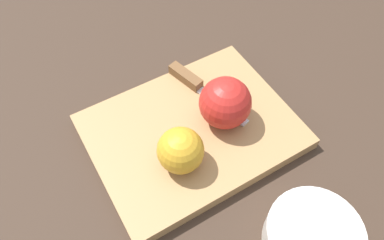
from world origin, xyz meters
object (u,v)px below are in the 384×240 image
(apple_half_right, at_px, (225,102))
(knife, at_px, (192,82))
(apple_half_left, at_px, (180,150))
(bowl, at_px, (313,236))

(apple_half_right, xyz_separation_m, knife, (-0.02, 0.08, -0.03))
(apple_half_left, xyz_separation_m, bowl, (0.12, -0.16, -0.03))
(apple_half_right, height_order, knife, apple_half_right)
(knife, height_order, bowl, bowl)
(apple_half_left, xyz_separation_m, apple_half_right, (0.09, 0.05, 0.01))
(apple_half_left, distance_m, knife, 0.15)
(apple_half_left, height_order, bowl, apple_half_left)
(knife, bearing_deg, apple_half_left, -52.24)
(bowl, bearing_deg, apple_half_right, 99.80)
(apple_half_right, distance_m, bowl, 0.22)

